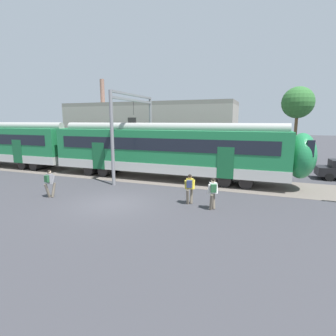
# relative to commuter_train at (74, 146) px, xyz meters

# --- Properties ---
(ground_plane) EXTENTS (160.00, 160.00, 0.00)m
(ground_plane) POSITION_rel_commuter_train_xyz_m (8.21, -6.89, -2.25)
(ground_plane) COLOR #38383D
(track_bed) EXTENTS (80.00, 4.40, 0.01)m
(track_bed) POSITION_rel_commuter_train_xyz_m (-2.48, 0.00, -2.25)
(track_bed) COLOR #605951
(track_bed) RESTS_ON ground
(commuter_train) EXTENTS (38.05, 3.07, 4.73)m
(commuter_train) POSITION_rel_commuter_train_xyz_m (0.00, 0.00, 0.00)
(commuter_train) COLOR #B7B7B2
(commuter_train) RESTS_ON ground
(pedestrian_grey) EXTENTS (0.59, 0.62, 1.67)m
(pedestrian_grey) POSITION_rel_commuter_train_xyz_m (4.10, -7.15, -1.26)
(pedestrian_grey) COLOR #6B6051
(pedestrian_grey) RESTS_ON ground
(pedestrian_yellow) EXTENTS (0.54, 0.68, 1.67)m
(pedestrian_yellow) POSITION_rel_commuter_train_xyz_m (12.17, -5.45, -1.26)
(pedestrian_yellow) COLOR #6B6051
(pedestrian_yellow) RESTS_ON ground
(pedestrian_white) EXTENTS (0.52, 0.71, 1.67)m
(pedestrian_white) POSITION_rel_commuter_train_xyz_m (13.52, -5.90, -1.26)
(pedestrian_white) COLOR #6B6051
(pedestrian_white) RESTS_ON ground
(catenary_gantry) EXTENTS (0.24, 6.64, 6.53)m
(catenary_gantry) POSITION_rel_commuter_train_xyz_m (5.97, 0.00, 2.06)
(catenary_gantry) COLOR gray
(catenary_gantry) RESTS_ON ground
(background_building) EXTENTS (19.10, 5.00, 9.20)m
(background_building) POSITION_rel_commuter_train_xyz_m (3.36, 8.12, 0.95)
(background_building) COLOR gray
(background_building) RESTS_ON ground
(street_tree_right) EXTENTS (3.26, 3.26, 7.98)m
(street_tree_right) POSITION_rel_commuter_train_xyz_m (18.72, 12.35, 4.04)
(street_tree_right) COLOR brown
(street_tree_right) RESTS_ON ground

